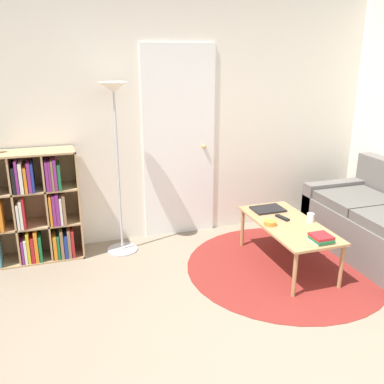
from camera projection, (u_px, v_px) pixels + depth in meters
ground_plane at (281, 372)px, 2.80m from camera, size 14.00×14.00×0.00m
wall_back at (177, 121)px, 4.59m from camera, size 7.52×0.11×2.60m
rug at (285, 267)px, 4.17m from camera, size 1.91×1.91×0.01m
bookshelf at (30, 210)px, 4.18m from camera, size 0.93×0.34×1.11m
floor_lamp at (115, 123)px, 4.10m from camera, size 0.32×0.32×1.73m
coffee_table at (288, 227)px, 4.09m from camera, size 0.54×1.14×0.44m
laptop at (268, 209)px, 4.41m from camera, size 0.32×0.24×0.02m
bowl at (270, 223)px, 4.03m from camera, size 0.12×0.12×0.04m
book_stack_on_table at (321, 238)px, 3.68m from camera, size 0.17×0.18×0.06m
cup at (311, 218)px, 4.09m from camera, size 0.07×0.07×0.09m
remote at (282, 218)px, 4.18m from camera, size 0.08×0.17×0.02m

